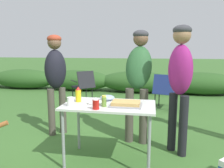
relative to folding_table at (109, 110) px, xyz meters
name	(u,v)px	position (x,y,z in m)	size (l,w,h in m)	color
ground_plane	(109,161)	(0.00, 0.00, -0.66)	(60.00, 60.00, 0.00)	#3D6B2D
shrub_hedge	(136,82)	(0.00, 4.52, -0.32)	(14.40, 0.90, 0.69)	#2D5623
folding_table	(109,110)	(0.00, 0.00, 0.00)	(1.10, 0.64, 0.74)	silver
food_tray	(126,104)	(0.21, -0.05, 0.10)	(0.37, 0.26, 0.06)	#9E9EA3
plate_stack	(97,103)	(-0.16, 0.00, 0.09)	(0.22, 0.22, 0.02)	white
mixing_bowl	(107,98)	(-0.06, 0.20, 0.11)	(0.19, 0.19, 0.07)	#99B2CC
paper_cup_stack	(70,102)	(-0.43, -0.16, 0.13)	(0.08, 0.08, 0.10)	white
relish_jar	(104,101)	(-0.04, -0.12, 0.14)	(0.06, 0.06, 0.13)	olive
mustard_bottle	(78,95)	(-0.41, 0.05, 0.17)	(0.07, 0.07, 0.19)	yellow
ketchup_bottle	(96,103)	(-0.10, -0.25, 0.14)	(0.07, 0.07, 0.14)	red
standing_person_in_olive_jacket	(139,73)	(0.30, 0.75, 0.39)	(0.44, 0.55, 1.68)	#4C473D
standing_person_in_dark_puffer	(56,73)	(-1.02, 0.73, 0.35)	(0.42, 0.41, 1.62)	#4C473D
standing_person_in_red_jacket	(180,75)	(0.86, 0.40, 0.40)	(0.42, 0.43, 1.70)	black
camp_chair_green_behind_table	(84,84)	(-1.28, 2.96, -0.20)	(0.73, 0.75, 0.83)	#232328
camp_chair_near_hedge	(165,90)	(0.80, 2.56, -0.20)	(0.61, 0.69, 0.83)	navy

